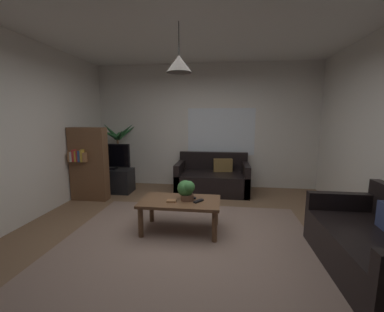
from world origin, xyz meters
TOP-DOWN VIEW (x-y plane):
  - floor at (0.00, 0.00)m, footprint 4.97×5.07m
  - rug at (0.00, -0.20)m, footprint 3.23×2.79m
  - wall_back at (0.00, 2.56)m, footprint 5.09×0.06m
  - wall_left at (-2.51, 0.00)m, footprint 0.06×5.07m
  - ceiling at (0.00, 0.00)m, footprint 4.97×5.07m
  - window_pane at (0.37, 2.53)m, footprint 1.50×0.01m
  - couch_under_window at (0.22, 2.04)m, footprint 1.50×0.86m
  - couch_right_side at (1.99, -0.56)m, footprint 0.86×1.55m
  - coffee_table at (-0.15, 0.16)m, footprint 1.10×0.62m
  - book_on_table_0 at (-0.25, 0.09)m, footprint 0.13×0.11m
  - remote_on_table_0 at (-0.02, 0.24)m, footprint 0.16×0.05m
  - remote_on_table_1 at (0.11, 0.13)m, footprint 0.13×0.16m
  - potted_plant_on_table at (-0.06, 0.19)m, footprint 0.25×0.23m
  - tv_stand at (-1.93, 1.78)m, footprint 0.90×0.44m
  - tv at (-1.93, 1.76)m, footprint 0.87×0.16m
  - potted_palm_corner at (-1.95, 2.24)m, footprint 0.88×0.77m
  - bookshelf_corner at (-2.12, 1.25)m, footprint 0.70×0.31m
  - pendant_lamp at (-0.15, 0.16)m, footprint 0.33×0.33m

SIDE VIEW (x-z plane):
  - floor at x=0.00m, z-range -0.02..0.00m
  - rug at x=0.00m, z-range 0.00..0.01m
  - tv_stand at x=-1.93m, z-range 0.00..0.50m
  - couch_right_side at x=1.99m, z-range -0.14..0.68m
  - couch_under_window at x=0.22m, z-range -0.14..0.68m
  - coffee_table at x=-0.15m, z-range 0.15..0.60m
  - book_on_table_0 at x=-0.25m, z-range 0.45..0.47m
  - remote_on_table_0 at x=-0.02m, z-range 0.45..0.47m
  - remote_on_table_1 at x=0.11m, z-range 0.45..0.47m
  - potted_plant_on_table at x=-0.06m, z-range 0.46..0.74m
  - potted_palm_corner at x=-1.95m, z-range -0.04..1.45m
  - bookshelf_corner at x=-2.12m, z-range 0.01..1.41m
  - tv at x=-1.93m, z-range 0.51..1.05m
  - window_pane at x=0.37m, z-range 0.74..1.79m
  - wall_back at x=0.00m, z-range 0.00..2.76m
  - wall_left at x=-2.51m, z-range 0.00..2.76m
  - pendant_lamp at x=-0.15m, z-range 1.95..2.56m
  - ceiling at x=0.00m, z-range 2.76..2.78m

